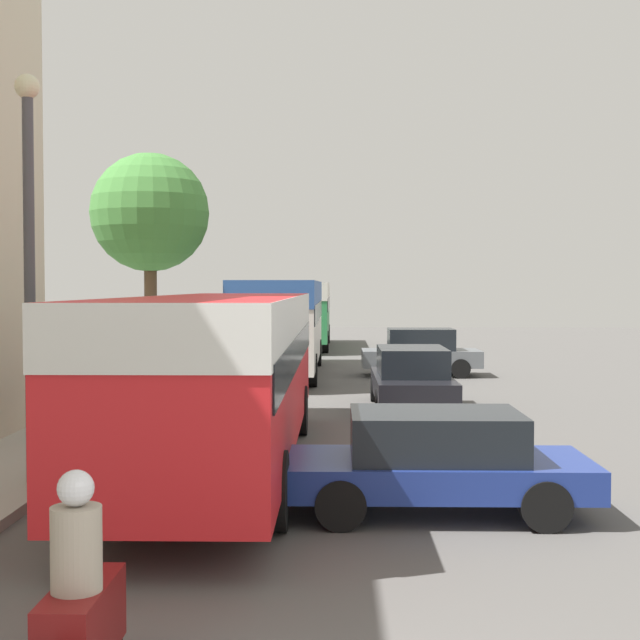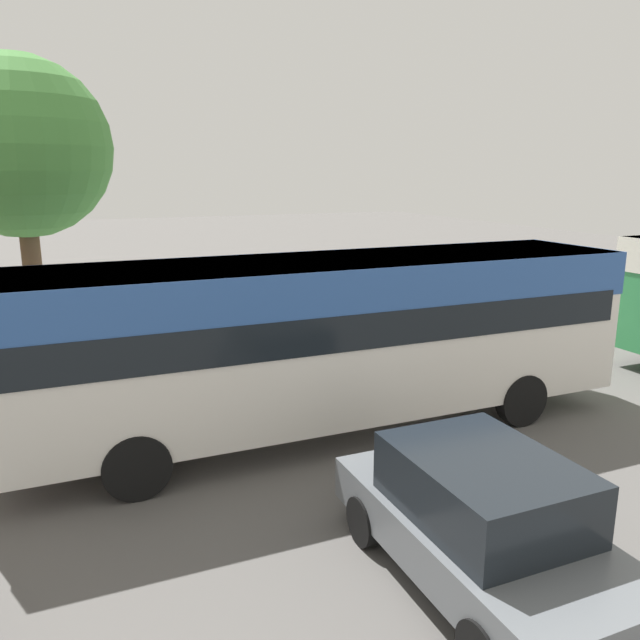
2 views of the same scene
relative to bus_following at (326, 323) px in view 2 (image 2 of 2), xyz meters
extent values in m
cube|color=silver|center=(0.00, 0.00, -0.22)|extent=(2.48, 11.29, 2.68)
cube|color=#2D569E|center=(0.00, 0.00, 0.72)|extent=(2.51, 11.35, 0.80)
cube|color=black|center=(0.00, 0.00, 0.11)|extent=(2.53, 10.84, 0.59)
cylinder|color=black|center=(-1.14, 3.50, -1.56)|extent=(0.28, 1.00, 1.00)
cylinder|color=black|center=(1.14, 3.50, -1.56)|extent=(0.28, 1.00, 1.00)
cylinder|color=black|center=(-1.14, -3.50, -1.56)|extent=(0.28, 1.00, 1.00)
cylinder|color=black|center=(1.14, -3.50, -1.56)|extent=(0.28, 1.00, 1.00)
cube|color=slate|center=(4.69, -0.13, -1.46)|extent=(3.94, 1.83, 0.55)
cube|color=black|center=(4.69, -0.13, -0.83)|extent=(2.17, 1.61, 0.72)
cylinder|color=black|center=(3.47, -0.97, -1.74)|extent=(0.64, 0.22, 0.64)
cylinder|color=black|center=(3.47, 0.71, -1.74)|extent=(0.64, 0.22, 0.64)
cylinder|color=black|center=(5.91, 0.71, -1.74)|extent=(0.64, 0.22, 0.64)
cylinder|color=brown|center=(-3.44, -4.74, -0.06)|extent=(0.36, 0.36, 3.70)
sphere|color=#47893D|center=(-3.44, -4.74, 3.05)|extent=(3.36, 3.36, 3.36)
camera|label=1|loc=(1.88, -30.02, 0.96)|focal=50.00mm
camera|label=2|loc=(9.82, -4.29, 2.58)|focal=35.00mm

